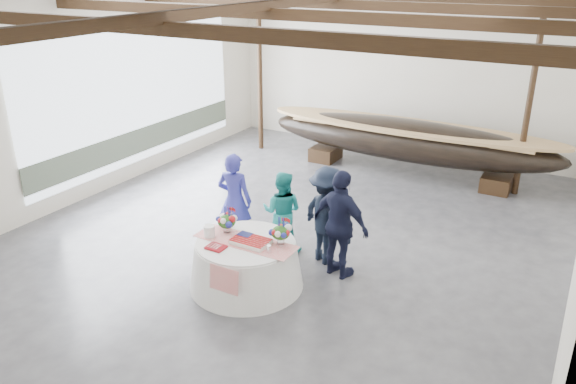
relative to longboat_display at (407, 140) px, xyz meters
The scene contains 13 objects.
floor 4.38m from the longboat_display, 101.17° to the right, with size 10.00×12.00×0.01m, color #3D3D42.
wall_back 2.39m from the longboat_display, 114.89° to the left, with size 10.00×0.02×4.50m, color silver.
wall_front 10.33m from the longboat_display, 94.65° to the right, with size 10.00×0.02×4.50m, color silver.
wall_left 7.32m from the longboat_display, 144.18° to the right, with size 0.02×12.00×4.50m, color silver.
pavilion_structure 4.73m from the longboat_display, 103.47° to the right, with size 9.80×11.76×4.50m.
open_bay 6.68m from the longboat_display, 150.96° to the right, with size 0.03×7.00×3.20m.
longboat_display is the anchor object (origin of this frame).
banquet_table 6.50m from the longboat_display, 94.92° to the right, with size 1.89×1.89×0.81m.
tabletop_items 6.38m from the longboat_display, 95.25° to the right, with size 1.75×0.95×0.40m.
guest_woman_blue 5.56m from the longboat_display, 106.04° to the right, with size 0.67×0.44×1.83m, color navy.
guest_woman_teal 5.13m from the longboat_display, 97.48° to the right, with size 0.75×0.59×1.55m, color teal.
guest_man_left 5.06m from the longboat_display, 87.39° to the right, with size 1.15×0.66×1.79m, color black.
guest_man_right 5.44m from the longboat_display, 83.17° to the right, with size 1.12×0.47×1.91m, color black.
Camera 1 is at (4.88, -8.96, 5.01)m, focal length 35.00 mm.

